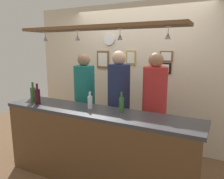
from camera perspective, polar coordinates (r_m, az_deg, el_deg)
The scene contains 20 objects.
ground_plane at distance 3.54m, azimuth -0.80°, elevation -19.98°, with size 8.00×8.00×0.00m, color brown.
back_wall at distance 4.07m, azimuth 6.57°, elevation 3.58°, with size 4.40×0.06×2.60m, color beige.
bar_counter at distance 2.84m, azimuth -5.82°, elevation -12.68°, with size 2.70×0.55×1.01m.
overhead_glass_rack at distance 2.78m, azimuth -3.98°, elevation 15.82°, with size 2.20×0.36×0.04m, color brown.
hanging_wineglass_far_left at distance 3.32m, azimuth -16.99°, elevation 12.67°, with size 0.07×0.07×0.13m.
hanging_wineglass_left at distance 2.94m, azimuth -8.99°, elevation 13.27°, with size 0.07×0.07×0.13m.
hanging_wineglass_center_left at distance 2.66m, azimuth 2.10°, elevation 13.65°, with size 0.07×0.07×0.13m.
hanging_wineglass_center at distance 2.44m, azimuth 14.41°, elevation 13.56°, with size 0.07×0.07×0.13m.
person_left_teal_shirt at distance 3.65m, azimuth -7.15°, elevation -1.45°, with size 0.34×0.34×1.72m.
person_middle_navy_shirt at distance 3.33m, azimuth 1.77°, elevation -2.01°, with size 0.34×0.34×1.77m.
person_right_red_shirt at distance 3.14m, azimuth 11.00°, elevation -3.24°, with size 0.34×0.34×1.75m.
bottle_soda_clear at distance 2.92m, azimuth -5.75°, elevation -3.25°, with size 0.06×0.06×0.23m.
bottle_wine_dark_red at distance 3.31m, azimuth -18.86°, elevation -1.63°, with size 0.08×0.08×0.30m.
bottle_champagne_green at distance 3.46m, azimuth -19.87°, elevation -1.15°, with size 0.08×0.08×0.30m.
bottle_beer_green_import at distance 2.76m, azimuth 2.50°, elevation -3.82°, with size 0.06×0.06×0.26m.
picture_frame_lower_pair at distance 3.86m, azimuth 13.00°, elevation 5.45°, with size 0.30×0.02×0.18m.
picture_frame_upper_small at distance 3.83m, azimuth 13.97°, elevation 8.41°, with size 0.22×0.02×0.18m.
picture_frame_crest at distance 4.04m, azimuth 4.96°, elevation 8.28°, with size 0.18×0.02×0.26m.
picture_frame_caricature at distance 4.30m, azimuth -2.39°, elevation 7.81°, with size 0.26×0.02×0.34m.
wall_clock at distance 4.22m, azimuth -0.75°, elevation 12.98°, with size 0.22×0.22×0.03m, color white.
Camera 1 is at (1.45, -2.66, 1.82)m, focal length 35.04 mm.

